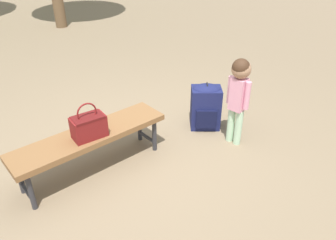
{
  "coord_description": "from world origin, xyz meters",
  "views": [
    {
      "loc": [
        -1.05,
        -2.85,
        2.21
      ],
      "look_at": [
        0.25,
        -0.15,
        0.45
      ],
      "focal_mm": 35.1,
      "sensor_mm": 36.0,
      "label": 1
    }
  ],
  "objects": [
    {
      "name": "child_standing",
      "position": [
        1.05,
        -0.26,
        0.69
      ],
      "size": [
        0.21,
        0.27,
        1.04
      ],
      "color": "#B2D8B2",
      "rests_on": "ground"
    },
    {
      "name": "park_bench",
      "position": [
        -0.56,
        -0.05,
        0.39
      ],
      "size": [
        1.65,
        0.8,
        0.45
      ],
      "color": "brown",
      "rests_on": "ground"
    },
    {
      "name": "handbag",
      "position": [
        -0.58,
        -0.11,
        0.58
      ],
      "size": [
        0.35,
        0.23,
        0.37
      ],
      "color": "maroon",
      "rests_on": "park_bench"
    },
    {
      "name": "ground_plane",
      "position": [
        0.0,
        0.0,
        0.0
      ],
      "size": [
        40.0,
        40.0,
        0.0
      ],
      "primitive_type": "plane",
      "color": "#7F6B51",
      "rests_on": "ground"
    },
    {
      "name": "backpack_large",
      "position": [
        0.94,
        0.2,
        0.3
      ],
      "size": [
        0.44,
        0.41,
        0.61
      ],
      "color": "#191E4C",
      "rests_on": "ground"
    }
  ]
}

